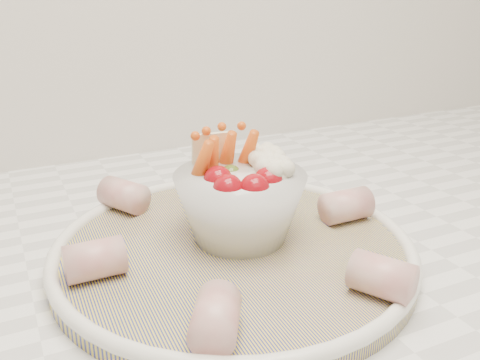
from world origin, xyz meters
name	(u,v)px	position (x,y,z in m)	size (l,w,h in m)	color
serving_platter	(233,250)	(0.17, 1.42, 0.93)	(0.32, 0.32, 0.02)	navy
veggie_bowl	(241,199)	(0.18, 1.44, 0.97)	(0.12, 0.12, 0.10)	silver
cured_meat_rolls	(233,230)	(0.17, 1.42, 0.95)	(0.28, 0.29, 0.03)	#C05958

